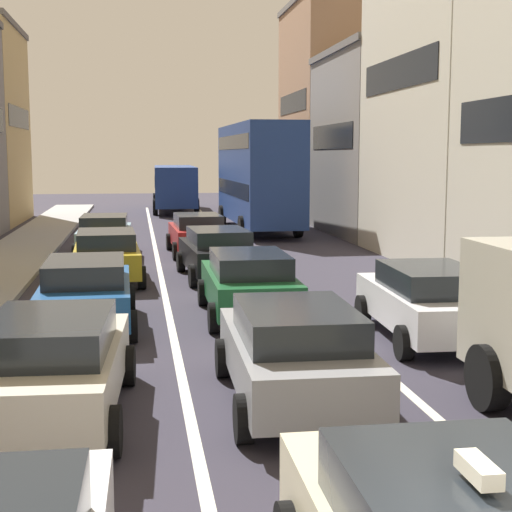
% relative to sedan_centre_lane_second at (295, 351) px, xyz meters
% --- Properties ---
extents(lane_stripe_left, '(0.16, 60.00, 0.01)m').
position_rel_sedan_centre_lane_second_xyz_m(lane_stripe_left, '(-1.56, 12.55, -0.79)').
color(lane_stripe_left, silver).
rests_on(lane_stripe_left, ground).
extents(lane_stripe_right, '(0.16, 60.00, 0.01)m').
position_rel_sedan_centre_lane_second_xyz_m(lane_stripe_right, '(1.84, 12.55, -0.79)').
color(lane_stripe_right, silver).
rests_on(lane_stripe_right, ground).
extents(building_row_right, '(7.20, 43.90, 12.17)m').
position_rel_sedan_centre_lane_second_xyz_m(building_row_right, '(10.04, 15.08, 4.48)').
color(building_row_right, '#9E7556').
rests_on(building_row_right, ground).
extents(sedan_centre_lane_second, '(2.14, 4.34, 1.49)m').
position_rel_sedan_centre_lane_second_xyz_m(sedan_centre_lane_second, '(0.00, 0.00, 0.00)').
color(sedan_centre_lane_second, gray).
rests_on(sedan_centre_lane_second, ground).
extents(wagon_left_lane_second, '(2.25, 4.39, 1.49)m').
position_rel_sedan_centre_lane_second_xyz_m(wagon_left_lane_second, '(-3.43, -0.13, 0.00)').
color(wagon_left_lane_second, beige).
rests_on(wagon_left_lane_second, ground).
extents(hatchback_centre_lane_third, '(2.09, 4.32, 1.49)m').
position_rel_sedan_centre_lane_second_xyz_m(hatchback_centre_lane_third, '(0.21, 6.08, 0.00)').
color(hatchback_centre_lane_third, '#19592D').
rests_on(hatchback_centre_lane_third, ground).
extents(sedan_left_lane_third, '(2.12, 4.33, 1.49)m').
position_rel_sedan_centre_lane_second_xyz_m(sedan_left_lane_third, '(-3.32, 5.53, 0.00)').
color(sedan_left_lane_third, '#194C8C').
rests_on(sedan_left_lane_third, ground).
extents(coupe_centre_lane_fourth, '(2.27, 4.40, 1.49)m').
position_rel_sedan_centre_lane_second_xyz_m(coupe_centre_lane_fourth, '(0.10, 11.62, 0.00)').
color(coupe_centre_lane_fourth, black).
rests_on(coupe_centre_lane_fourth, ground).
extents(sedan_left_lane_fourth, '(2.21, 4.37, 1.49)m').
position_rel_sedan_centre_lane_second_xyz_m(sedan_left_lane_fourth, '(-3.12, 11.49, 0.00)').
color(sedan_left_lane_fourth, '#B29319').
rests_on(sedan_left_lane_fourth, ground).
extents(sedan_centre_lane_fifth, '(2.19, 4.36, 1.49)m').
position_rel_sedan_centre_lane_second_xyz_m(sedan_centre_lane_fifth, '(-0.06, 17.20, 0.00)').
color(sedan_centre_lane_fifth, '#A51E1E').
rests_on(sedan_centre_lane_fifth, ground).
extents(sedan_left_lane_fifth, '(2.10, 4.32, 1.49)m').
position_rel_sedan_centre_lane_second_xyz_m(sedan_left_lane_fifth, '(-3.40, 17.29, 0.00)').
color(sedan_left_lane_fifth, '#759EB7').
rests_on(sedan_left_lane_fifth, ground).
extents(sedan_right_lane_behind_truck, '(2.21, 4.38, 1.49)m').
position_rel_sedan_centre_lane_second_xyz_m(sedan_right_lane_behind_truck, '(3.40, 3.43, 0.00)').
color(sedan_right_lane_behind_truck, silver).
rests_on(sedan_right_lane_behind_truck, ground).
extents(bus_mid_queue_primary, '(2.93, 10.54, 5.06)m').
position_rel_sedan_centre_lane_second_xyz_m(bus_mid_queue_primary, '(3.51, 25.46, 2.03)').
color(bus_mid_queue_primary, navy).
rests_on(bus_mid_queue_primary, ground).
extents(bus_far_queue_secondary, '(3.00, 10.56, 2.90)m').
position_rel_sedan_centre_lane_second_xyz_m(bus_far_queue_secondary, '(0.19, 39.07, 0.96)').
color(bus_far_queue_secondary, navy).
rests_on(bus_far_queue_secondary, ground).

